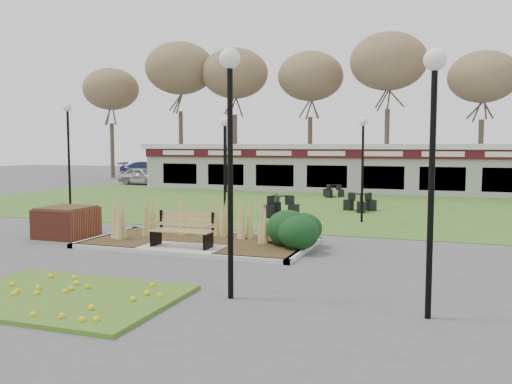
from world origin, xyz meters
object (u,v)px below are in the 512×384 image
(car_silver, at_px, (142,176))
(lamp_post_far_left, at_px, (226,139))
(food_pavilion, at_px, (332,167))
(bistro_set_c, at_px, (360,205))
(bistro_set_b, at_px, (332,193))
(car_black, at_px, (223,174))
(park_bench, at_px, (183,229))
(lamp_post_near_right, at_px, (433,124))
(lamp_post_mid_right, at_px, (225,145))
(bistro_set_a, at_px, (279,209))
(lamp_post_mid_left, at_px, (68,131))
(lamp_post_near_left, at_px, (230,118))
(car_blue, at_px, (149,170))
(brick_planter, at_px, (67,222))
(lamp_post_far_right, at_px, (363,146))

(car_silver, bearing_deg, lamp_post_far_left, -109.16)
(food_pavilion, distance_m, bistro_set_c, 10.03)
(bistro_set_b, relative_size, car_black, 0.25)
(park_bench, distance_m, car_black, 23.03)
(lamp_post_near_right, relative_size, lamp_post_mid_right, 1.12)
(bistro_set_a, relative_size, bistro_set_b, 1.28)
(lamp_post_mid_left, relative_size, bistro_set_a, 3.06)
(food_pavilion, height_order, bistro_set_a, food_pavilion)
(lamp_post_near_left, bearing_deg, lamp_post_mid_left, 137.81)
(lamp_post_far_left, relative_size, bistro_set_a, 2.83)
(bistro_set_a, distance_m, bistro_set_c, 3.93)
(park_bench, xyz_separation_m, bistro_set_c, (3.17, 10.27, -0.32))
(lamp_post_mid_right, distance_m, bistro_set_b, 10.12)
(car_blue, bearing_deg, bistro_set_c, -141.22)
(bistro_set_a, bearing_deg, brick_planter, -125.36)
(food_pavilion, relative_size, lamp_post_far_right, 6.37)
(brick_planter, height_order, bistro_set_a, brick_planter)
(brick_planter, distance_m, lamp_post_far_left, 16.29)
(lamp_post_mid_right, relative_size, car_black, 0.79)
(bistro_set_b, distance_m, car_black, 10.37)
(lamp_post_far_left, height_order, bistro_set_b, lamp_post_far_left)
(lamp_post_near_right, height_order, lamp_post_far_right, lamp_post_near_right)
(lamp_post_mid_right, xyz_separation_m, car_blue, (-15.30, 20.15, -2.12))
(lamp_post_far_left, distance_m, bistro_set_a, 11.47)
(brick_planter, distance_m, food_pavilion, 19.49)
(brick_planter, bearing_deg, bistro_set_b, 71.37)
(lamp_post_far_right, distance_m, lamp_post_far_left, 13.57)
(lamp_post_far_left, bearing_deg, car_silver, 153.38)
(lamp_post_far_right, relative_size, lamp_post_far_left, 0.87)
(bistro_set_b, xyz_separation_m, car_black, (-8.78, 5.49, 0.57))
(bistro_set_b, bearing_deg, car_black, 147.97)
(brick_planter, bearing_deg, lamp_post_mid_left, 127.79)
(car_blue, bearing_deg, lamp_post_far_left, -143.74)
(park_bench, xyz_separation_m, car_silver, (-13.98, 20.88, 0.03))
(park_bench, xyz_separation_m, bistro_set_a, (0.39, 7.50, -0.29))
(food_pavilion, distance_m, lamp_post_mid_right, 13.27)
(lamp_post_mid_right, height_order, bistro_set_b, lamp_post_mid_right)
(brick_planter, xyz_separation_m, lamp_post_mid_left, (-5.53, 7.13, 3.00))
(lamp_post_near_left, bearing_deg, bistro_set_b, 96.11)
(lamp_post_far_left, xyz_separation_m, bistro_set_a, (6.12, -9.25, -2.92))
(lamp_post_far_right, relative_size, bistro_set_c, 2.76)
(car_black, distance_m, car_blue, 10.25)
(lamp_post_far_left, xyz_separation_m, bistro_set_c, (8.91, -6.48, -2.95))
(brick_planter, relative_size, lamp_post_near_right, 0.34)
(brick_planter, distance_m, lamp_post_near_left, 9.05)
(lamp_post_far_right, height_order, bistro_set_c, lamp_post_far_right)
(car_black, bearing_deg, lamp_post_mid_right, 179.33)
(bistro_set_b, bearing_deg, bistro_set_c, -67.65)
(car_black, bearing_deg, lamp_post_far_left, -178.86)
(bistro_set_b, height_order, car_blue, car_blue)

